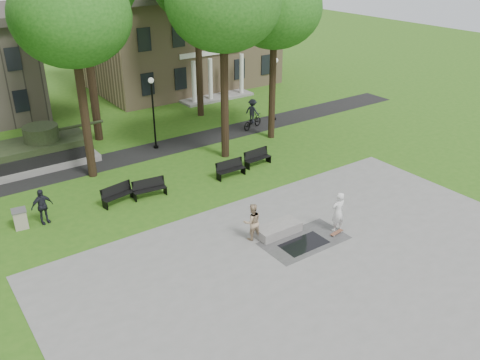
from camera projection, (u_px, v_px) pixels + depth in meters
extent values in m
plane|color=#295614|center=(263.00, 229.00, 24.35)|extent=(120.00, 120.00, 0.00)
cube|color=gray|center=(337.00, 280.00, 20.66)|extent=(22.00, 16.00, 0.02)
cube|color=black|center=(151.00, 151.00, 33.20)|extent=(44.00, 2.60, 0.01)
cube|color=#9E8460|center=(179.00, 40.00, 46.99)|extent=(16.00, 11.00, 8.00)
cube|color=silver|center=(210.00, 53.00, 43.02)|extent=(6.00, 0.30, 0.40)
cylinder|color=black|center=(84.00, 110.00, 28.03)|extent=(0.48, 0.48, 8.00)
ellipsoid|color=#1B4E12|center=(71.00, 16.00, 25.87)|extent=(6.20, 6.20, 5.27)
cylinder|color=black|center=(225.00, 93.00, 30.64)|extent=(0.50, 0.50, 8.32)
ellipsoid|color=#1B4E12|center=(223.00, 2.00, 28.39)|extent=(6.60, 6.60, 5.61)
cylinder|color=black|center=(273.00, 83.00, 33.85)|extent=(0.46, 0.46, 7.68)
ellipsoid|color=#1B4E12|center=(275.00, 8.00, 31.78)|extent=(6.00, 6.00, 5.10)
cylinder|color=black|center=(91.00, 73.00, 33.11)|extent=(0.54, 0.54, 9.28)
cylinder|color=black|center=(199.00, 60.00, 38.03)|extent=(0.50, 0.50, 8.64)
cylinder|color=black|center=(154.00, 116.00, 32.73)|extent=(0.12, 0.12, 4.40)
sphere|color=silver|center=(151.00, 80.00, 31.72)|extent=(0.36, 0.36, 0.36)
cylinder|color=black|center=(156.00, 147.00, 33.65)|extent=(0.32, 0.32, 0.16)
cylinder|color=black|center=(275.00, 92.00, 37.92)|extent=(0.12, 0.12, 4.40)
sphere|color=silver|center=(276.00, 60.00, 36.91)|extent=(0.36, 0.36, 0.36)
cylinder|color=black|center=(274.00, 119.00, 38.84)|extent=(0.32, 0.32, 0.16)
cube|color=gray|center=(41.00, 161.00, 31.22)|extent=(6.50, 3.40, 0.40)
cube|color=#29331B|center=(39.00, 150.00, 30.90)|extent=(5.80, 2.80, 1.10)
cube|color=black|center=(46.00, 160.00, 29.99)|extent=(5.80, 0.35, 0.70)
cube|color=black|center=(33.00, 146.00, 31.98)|extent=(5.80, 0.35, 0.70)
cylinder|color=#29331B|center=(41.00, 133.00, 30.62)|extent=(2.10, 2.10, 0.90)
cylinder|color=#29331B|center=(78.00, 126.00, 31.81)|extent=(3.20, 0.18, 0.18)
cube|color=black|center=(304.00, 244.00, 23.09)|extent=(2.20, 1.20, 0.00)
cube|color=gray|center=(278.00, 229.00, 23.83)|extent=(2.21, 1.02, 0.45)
cube|color=brown|center=(337.00, 233.00, 23.89)|extent=(0.80, 0.30, 0.07)
imported|color=silver|center=(338.00, 212.00, 23.73)|extent=(0.76, 0.52, 2.01)
imported|color=tan|center=(252.00, 222.00, 23.12)|extent=(1.01, 0.87, 1.79)
imported|color=black|center=(42.00, 206.00, 24.46)|extent=(1.12, 0.59, 1.82)
imported|color=black|center=(252.00, 122.00, 36.89)|extent=(2.12, 1.30, 1.05)
imported|color=black|center=(252.00, 111.00, 36.55)|extent=(0.98, 1.28, 1.75)
cube|color=black|center=(119.00, 196.00, 26.48)|extent=(1.85, 0.79, 0.05)
cube|color=black|center=(116.00, 189.00, 26.51)|extent=(1.80, 0.50, 0.50)
cube|color=black|center=(104.00, 204.00, 26.13)|extent=(0.15, 0.45, 0.45)
cube|color=black|center=(134.00, 195.00, 27.02)|extent=(0.15, 0.45, 0.45)
cube|color=black|center=(150.00, 190.00, 27.11)|extent=(1.84, 0.65, 0.05)
cube|color=black|center=(148.00, 183.00, 27.14)|extent=(1.81, 0.36, 0.50)
cube|color=black|center=(136.00, 198.00, 26.76)|extent=(0.11, 0.45, 0.45)
cube|color=black|center=(164.00, 189.00, 27.65)|extent=(0.11, 0.45, 0.45)
cube|color=black|center=(231.00, 170.00, 29.40)|extent=(1.80, 0.47, 0.05)
cube|color=black|center=(229.00, 164.00, 29.43)|extent=(1.80, 0.17, 0.50)
cube|color=black|center=(219.00, 177.00, 29.05)|extent=(0.06, 0.45, 0.45)
cube|color=black|center=(243.00, 170.00, 29.93)|extent=(0.06, 0.45, 0.45)
cube|color=black|center=(258.00, 159.00, 30.90)|extent=(1.82, 0.55, 0.05)
cube|color=black|center=(256.00, 153.00, 30.93)|extent=(1.81, 0.25, 0.50)
cube|color=black|center=(247.00, 165.00, 30.55)|extent=(0.08, 0.45, 0.45)
cube|color=black|center=(269.00, 159.00, 31.44)|extent=(0.08, 0.45, 0.45)
cube|color=gray|center=(20.00, 219.00, 24.26)|extent=(0.67, 0.67, 0.90)
cube|color=#4C4C4C|center=(18.00, 210.00, 24.05)|extent=(0.74, 0.74, 0.06)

